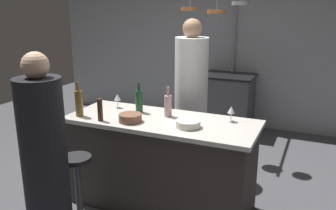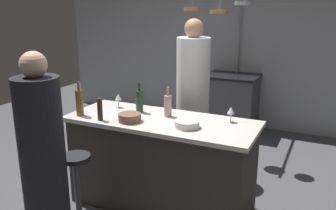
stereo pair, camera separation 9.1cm
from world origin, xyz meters
name	(u,v)px [view 1 (the left image)]	position (x,y,z in m)	size (l,w,h in m)	color
ground_plane	(162,205)	(0.00, 0.00, 0.00)	(9.00, 9.00, 0.00)	#4C4C51
back_wall	(236,45)	(0.00, 2.85, 1.30)	(6.40, 0.16, 2.60)	#9EA3A8
kitchen_island	(162,163)	(0.00, 0.00, 0.45)	(1.80, 0.72, 0.90)	#332D2B
stove_range	(227,102)	(0.00, 2.45, 0.45)	(0.80, 0.64, 0.89)	#47474C
chef	(191,103)	(-0.03, 0.88, 0.83)	(0.38, 0.38, 1.79)	white
bar_stool_left	(78,189)	(-0.52, -0.62, 0.38)	(0.28, 0.28, 0.68)	#4C4C51
guest_left	(45,167)	(-0.51, -0.99, 0.75)	(0.34, 0.34, 1.62)	black
overhead_pot_rack	(223,26)	(0.02, 1.98, 1.65)	(0.86, 1.35, 2.17)	gray
pepper_mill	(100,110)	(-0.50, -0.27, 1.01)	(0.05, 0.05, 0.21)	#382319
wine_bottle_amber	(79,103)	(-0.76, -0.23, 1.03)	(0.07, 0.07, 0.33)	brown
wine_bottle_rose	(168,105)	(0.02, 0.11, 1.01)	(0.07, 0.07, 0.29)	#B78C8E
wine_bottle_green	(139,101)	(-0.30, 0.12, 1.02)	(0.07, 0.07, 0.30)	#193D23
wine_glass_near_left_guest	(231,111)	(0.61, 0.20, 1.01)	(0.07, 0.07, 0.15)	silver
wine_glass_near_right_guest	(117,98)	(-0.58, 0.17, 1.01)	(0.07, 0.07, 0.15)	silver
mixing_bowl_wooden	(130,118)	(-0.23, -0.18, 0.94)	(0.21, 0.21, 0.07)	brown
mixing_bowl_ceramic	(188,124)	(0.31, -0.11, 0.93)	(0.22, 0.22, 0.06)	silver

